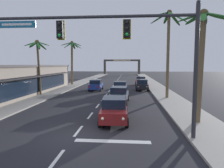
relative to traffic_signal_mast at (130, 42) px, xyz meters
name	(u,v)px	position (x,y,z in m)	size (l,w,h in m)	color
ground_plane	(74,136)	(-3.07, 0.06, -5.18)	(220.00, 220.00, 0.00)	#232328
sidewalk_right	(161,91)	(4.73, 20.06, -5.11)	(3.20, 110.00, 0.14)	#9E998E
sidewalk_left	(60,90)	(-10.87, 20.06, -5.11)	(3.20, 110.00, 0.14)	#9E998E
lane_markings	(112,90)	(-2.66, 20.68, -5.17)	(4.28, 88.95, 0.01)	silver
traffic_signal_mast	(130,42)	(0.00, 0.00, 0.00)	(10.81, 0.41, 7.23)	#2D2D33
sedan_lead_at_stop_bar	(114,109)	(-1.07, 3.32, -4.32)	(2.08, 4.50, 1.68)	maroon
sedan_third_in_queue	(119,95)	(-1.08, 10.35, -4.32)	(2.11, 4.51, 1.68)	#4C515B
sedan_fifth_in_queue	(120,87)	(-1.29, 17.37, -4.32)	(1.95, 4.45, 1.68)	silver
sedan_oncoming_far	(96,85)	(-5.21, 20.52, -4.32)	(2.00, 4.47, 1.68)	navy
sedan_parked_nearest_kerb	(141,81)	(2.20, 29.22, -4.32)	(1.99, 4.47, 1.68)	red
sedan_parked_mid_kerb	(142,85)	(1.98, 21.50, -4.32)	(1.99, 4.47, 1.68)	black
palm_left_second	(38,54)	(-11.73, 14.58, 0.21)	(3.12, 3.03, 7.16)	brown
palm_left_third	(72,55)	(-11.16, 28.34, 0.73)	(4.05, 3.91, 8.58)	brown
palm_right_nearest	(201,50)	(4.68, 3.11, -0.22)	(3.20, 2.99, 7.59)	brown
palm_right_second	(169,36)	(4.45, 13.45, 2.12)	(4.55, 4.74, 10.23)	brown
storefront_strip_left	(9,81)	(-15.41, 13.95, -3.20)	(8.43, 27.30, 3.95)	gray
town_gateway_arch	(122,65)	(-3.07, 72.17, -1.18)	(14.75, 0.90, 6.09)	#423D38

